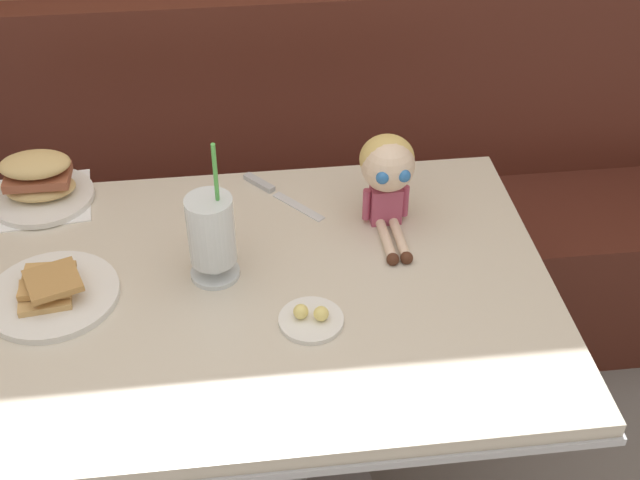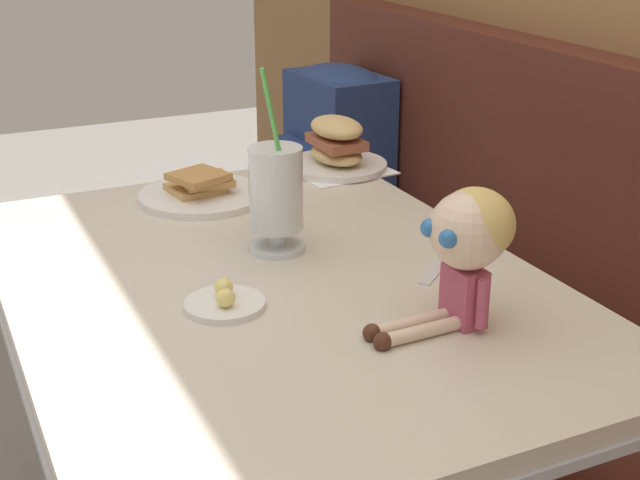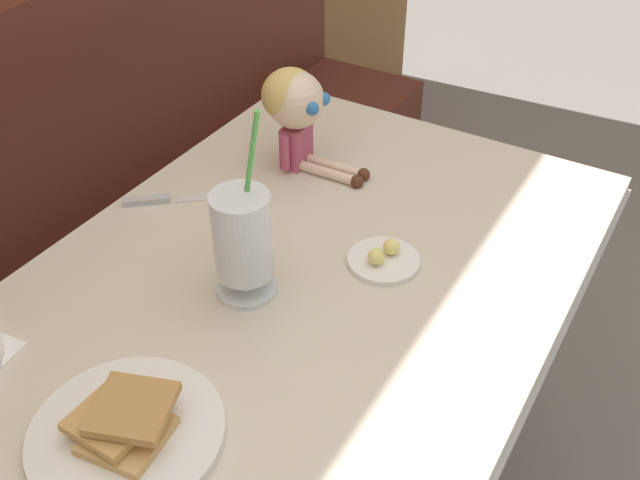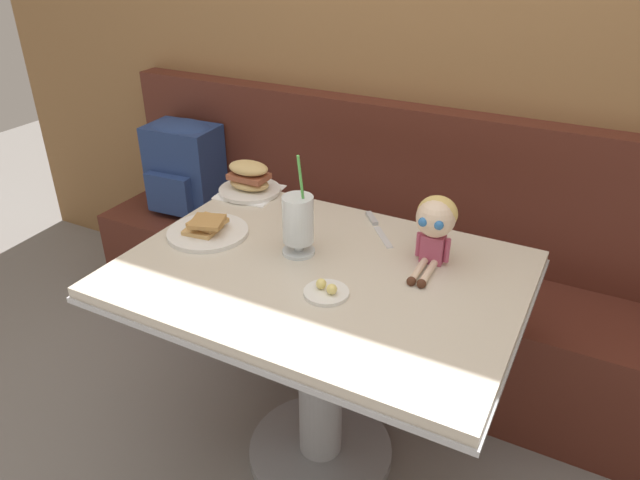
% 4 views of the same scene
% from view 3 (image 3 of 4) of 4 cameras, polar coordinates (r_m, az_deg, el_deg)
% --- Properties ---
extents(booth_bench, '(2.60, 0.48, 1.00)m').
position_cam_3_polar(booth_bench, '(1.80, -18.26, -5.50)').
color(booth_bench, '#512319').
rests_on(booth_bench, ground).
extents(diner_table, '(1.11, 0.81, 0.74)m').
position_cam_3_polar(diner_table, '(1.33, -1.00, -8.56)').
color(diner_table, beige).
rests_on(diner_table, ground).
extents(toast_plate, '(0.25, 0.25, 0.06)m').
position_cam_3_polar(toast_plate, '(0.98, -14.87, -14.08)').
color(toast_plate, white).
rests_on(toast_plate, diner_table).
extents(milkshake_glass, '(0.10, 0.10, 0.31)m').
position_cam_3_polar(milkshake_glass, '(1.10, -6.04, -0.03)').
color(milkshake_glass, silver).
rests_on(milkshake_glass, diner_table).
extents(butter_saucer, '(0.12, 0.12, 0.04)m').
position_cam_3_polar(butter_saucer, '(1.20, 4.98, -1.46)').
color(butter_saucer, white).
rests_on(butter_saucer, diner_table).
extents(butter_knife, '(0.17, 0.19, 0.01)m').
position_cam_3_polar(butter_knife, '(1.38, -11.95, 3.14)').
color(butter_knife, silver).
rests_on(butter_knife, diner_table).
extents(seated_doll, '(0.12, 0.22, 0.20)m').
position_cam_3_polar(seated_doll, '(1.39, -1.92, 10.47)').
color(seated_doll, '#B74C6B').
rests_on(seated_doll, diner_table).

